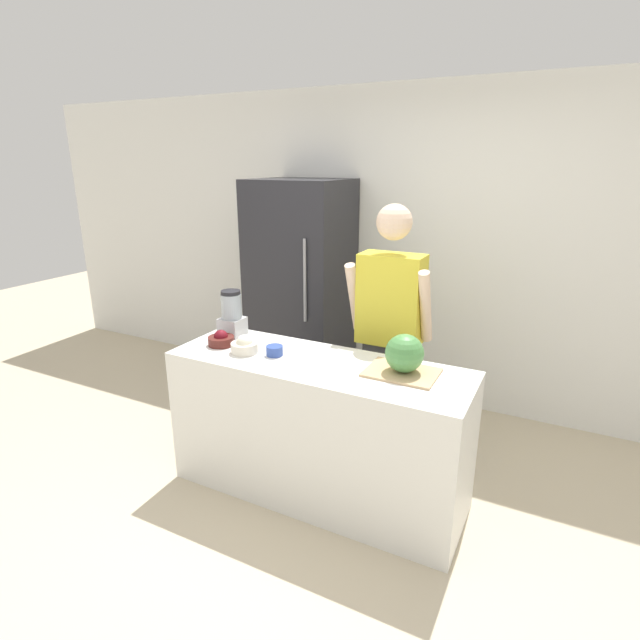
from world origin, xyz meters
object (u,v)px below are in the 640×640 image
(person, at_px, (389,333))
(bowl_cream, at_px, (244,346))
(bowl_cherries, at_px, (221,340))
(blender, at_px, (232,314))
(refrigerator, at_px, (301,291))
(watermelon, at_px, (404,353))
(bowl_small_blue, at_px, (275,351))

(person, height_order, bowl_cream, person)
(bowl_cherries, bearing_deg, person, 35.77)
(blender, bearing_deg, bowl_cream, -41.45)
(refrigerator, height_order, watermelon, refrigerator)
(refrigerator, distance_m, watermelon, 1.76)
(bowl_cream, bearing_deg, bowl_cherries, 169.32)
(refrigerator, height_order, blender, refrigerator)
(bowl_small_blue, xyz_separation_m, blender, (-0.45, 0.19, 0.12))
(refrigerator, distance_m, person, 1.21)
(bowl_cherries, relative_size, bowl_small_blue, 1.64)
(refrigerator, bearing_deg, bowl_small_blue, -67.47)
(refrigerator, height_order, bowl_cherries, refrigerator)
(bowl_cream, xyz_separation_m, bowl_small_blue, (0.19, 0.04, -0.01))
(person, distance_m, bowl_cream, 0.98)
(refrigerator, xyz_separation_m, bowl_cherries, (0.13, -1.28, -0.01))
(refrigerator, distance_m, bowl_small_blue, 1.38)
(bowl_cherries, height_order, blender, blender)
(watermelon, bearing_deg, refrigerator, 138.03)
(person, relative_size, bowl_small_blue, 17.33)
(watermelon, height_order, bowl_cherries, watermelon)
(watermelon, distance_m, bowl_cream, 0.98)
(bowl_cream, distance_m, blender, 0.36)
(refrigerator, height_order, bowl_cream, refrigerator)
(bowl_cream, bearing_deg, refrigerator, 104.39)
(person, relative_size, blender, 5.69)
(watermelon, relative_size, bowl_cherries, 1.28)
(bowl_cherries, xyz_separation_m, bowl_cream, (0.21, -0.04, 0.01))
(bowl_cream, bearing_deg, person, 44.87)
(person, bearing_deg, bowl_cherries, -144.23)
(watermelon, xyz_separation_m, blender, (-1.23, 0.09, 0.03))
(person, height_order, bowl_small_blue, person)
(blender, bearing_deg, bowl_small_blue, -22.41)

